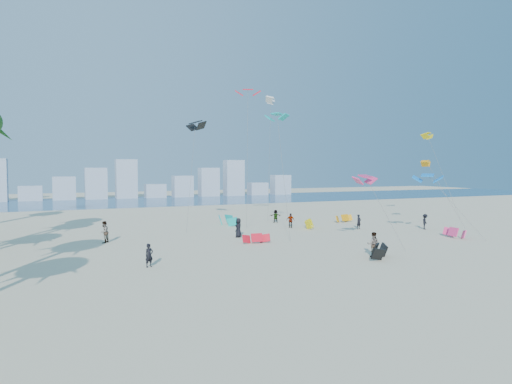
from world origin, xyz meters
name	(u,v)px	position (x,y,z in m)	size (l,w,h in m)	color
ground	(327,294)	(0.00, 0.00, 0.00)	(220.00, 220.00, 0.00)	beige
ocean	(127,202)	(0.00, 72.00, 0.01)	(220.00, 220.00, 0.00)	navy
kitesurfer_near	(149,255)	(-7.21, 10.34, 0.78)	(0.57, 0.37, 1.57)	black
kitesurfer_mid	(373,244)	(8.65, 7.29, 0.92)	(0.89, 0.69, 1.83)	gray
kitesurfers_far	(273,223)	(7.67, 22.30, 0.86)	(33.49, 12.92, 1.91)	black
grounded_kites	(315,229)	(11.08, 19.65, 0.47)	(20.14, 25.63, 1.09)	red
flying_kites	(309,127)	(13.01, 24.21, 11.03)	(34.09, 27.26, 16.17)	#E73374
distant_skyline	(114,184)	(-1.19, 82.00, 3.09)	(85.00, 3.00, 8.40)	#9EADBF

